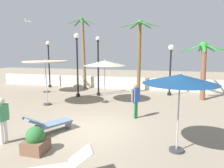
# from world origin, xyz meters

# --- Properties ---
(ground_plane) EXTENTS (56.00, 56.00, 0.00)m
(ground_plane) POSITION_xyz_m (0.00, 0.00, 0.00)
(ground_plane) COLOR gray
(boundary_wall) EXTENTS (25.20, 0.30, 1.00)m
(boundary_wall) POSITION_xyz_m (0.00, 9.76, 0.50)
(boundary_wall) COLOR silver
(boundary_wall) RESTS_ON ground_plane
(patio_umbrella_0) EXTENTS (2.50, 2.50, 2.63)m
(patio_umbrella_0) POSITION_xyz_m (-6.25, 6.71, 2.35)
(patio_umbrella_0) COLOR #333338
(patio_umbrella_0) RESTS_ON ground_plane
(patio_umbrella_1) EXTENTS (2.61, 2.61, 2.71)m
(patio_umbrella_1) POSITION_xyz_m (-0.79, 4.67, 2.48)
(patio_umbrella_1) COLOR #333338
(patio_umbrella_1) RESTS_ON ground_plane
(patio_umbrella_2) EXTENTS (2.59, 2.59, 2.78)m
(patio_umbrella_2) POSITION_xyz_m (-4.00, 3.18, 2.50)
(patio_umbrella_2) COLOR #333338
(patio_umbrella_2) RESTS_ON ground_plane
(patio_umbrella_3) EXTENTS (2.30, 2.30, 2.58)m
(patio_umbrella_3) POSITION_xyz_m (3.30, -1.07, 2.34)
(patio_umbrella_3) COLOR #333338
(patio_umbrella_3) RESTS_ON ground_plane
(palm_tree_0) EXTENTS (2.92, 3.10, 3.84)m
(palm_tree_0) POSITION_xyz_m (5.28, 6.89, 2.51)
(palm_tree_0) COLOR brown
(palm_tree_0) RESTS_ON ground_plane
(palm_tree_1) EXTENTS (2.44, 2.45, 6.05)m
(palm_tree_1) POSITION_xyz_m (-3.97, 9.03, 3.71)
(palm_tree_1) COLOR brown
(palm_tree_1) RESTS_ON ground_plane
(palm_tree_2) EXTENTS (3.04, 2.76, 5.66)m
(palm_tree_2) POSITION_xyz_m (0.84, 8.87, 3.56)
(palm_tree_2) COLOR brown
(palm_tree_2) RESTS_ON ground_plane
(lamp_post_0) EXTENTS (0.38, 0.38, 4.11)m
(lamp_post_0) POSITION_xyz_m (-7.21, 8.86, 2.56)
(lamp_post_0) COLOR black
(lamp_post_0) RESTS_ON ground_plane
(lamp_post_1) EXTENTS (0.42, 0.42, 3.70)m
(lamp_post_1) POSITION_xyz_m (3.24, 7.90, 2.47)
(lamp_post_1) COLOR black
(lamp_post_1) RESTS_ON ground_plane
(lamp_post_2) EXTENTS (0.31, 0.31, 4.27)m
(lamp_post_2) POSITION_xyz_m (-1.82, 6.52, 2.36)
(lamp_post_2) COLOR black
(lamp_post_2) RESTS_ON ground_plane
(lamp_post_3) EXTENTS (0.38, 0.38, 4.46)m
(lamp_post_3) POSITION_xyz_m (-3.12, 5.80, 2.79)
(lamp_post_3) COLOR black
(lamp_post_3) RESTS_ON ground_plane
(lounge_chair_0) EXTENTS (1.40, 1.89, 0.82)m
(lounge_chair_0) POSITION_xyz_m (-1.50, -0.76, 0.40)
(lounge_chair_0) COLOR #B7B7BC
(lounge_chair_0) RESTS_ON ground_plane
(guest_0) EXTENTS (0.30, 0.55, 1.63)m
(guest_0) POSITION_xyz_m (-2.57, -1.93, 0.99)
(guest_0) COLOR silver
(guest_0) RESTS_ON ground_plane
(guest_1) EXTENTS (0.40, 0.48, 1.69)m
(guest_1) POSITION_xyz_m (1.54, 1.96, 1.03)
(guest_1) COLOR #3F8C59
(guest_1) RESTS_ON ground_plane
(seagull_0) EXTENTS (0.43, 1.18, 0.15)m
(seagull_0) POSITION_xyz_m (-7.01, 5.94, 5.39)
(seagull_0) COLOR white
(planter) EXTENTS (0.70, 0.70, 0.85)m
(planter) POSITION_xyz_m (-1.09, -2.24, 0.38)
(planter) COLOR brown
(planter) RESTS_ON ground_plane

